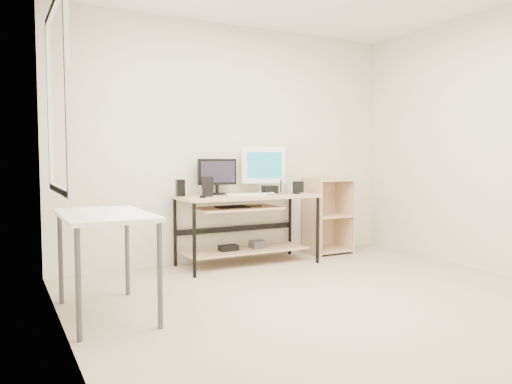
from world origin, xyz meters
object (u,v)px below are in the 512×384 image
object	(u,v)px
black_monitor	(217,174)
white_imac	(263,166)
audio_controller	(180,188)
side_table	(105,224)
shelf_unit	(326,215)
desk	(245,215)

from	to	relation	value
black_monitor	white_imac	bearing A→B (deg)	4.95
black_monitor	audio_controller	size ratio (longest dim) A/B	2.41
side_table	audio_controller	xyz separation A→B (m)	(0.98, 1.20, 0.17)
side_table	shelf_unit	size ratio (longest dim) A/B	1.11
shelf_unit	black_monitor	world-z (taller)	black_monitor
desk	audio_controller	bearing A→B (deg)	168.30
white_imac	audio_controller	world-z (taller)	white_imac
desk	white_imac	distance (m)	0.61
black_monitor	audio_controller	xyz separation A→B (m)	(-0.44, -0.06, -0.13)
shelf_unit	white_imac	distance (m)	1.06
desk	side_table	bearing A→B (deg)	-147.35
black_monitor	white_imac	world-z (taller)	white_imac
white_imac	side_table	bearing A→B (deg)	-123.62
desk	audio_controller	xyz separation A→B (m)	(-0.67, 0.14, 0.30)
side_table	white_imac	size ratio (longest dim) A/B	1.94
shelf_unit	black_monitor	size ratio (longest dim) A/B	2.14
side_table	shelf_unit	xyz separation A→B (m)	(2.83, 1.22, -0.22)
side_table	black_monitor	distance (m)	1.92
side_table	white_imac	bearing A→B (deg)	31.68
white_imac	audio_controller	xyz separation A→B (m)	(-0.97, -0.01, -0.21)
audio_controller	side_table	bearing A→B (deg)	-129.55
shelf_unit	white_imac	world-z (taller)	white_imac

